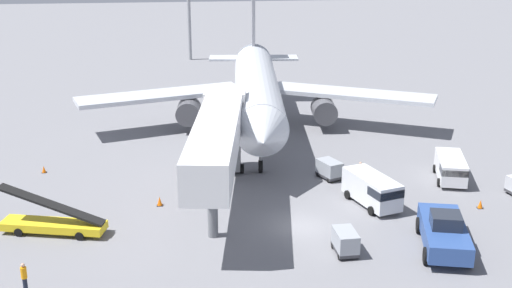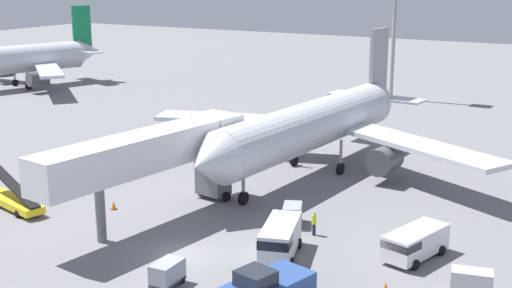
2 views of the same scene
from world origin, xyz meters
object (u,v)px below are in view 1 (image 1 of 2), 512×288
Objects in this scene: baggage_cart_far_right at (345,241)px; pushback_tug at (444,232)px; jet_bridge at (218,137)px; ground_crew_worker_foreground at (360,171)px; ground_crew_worker_midground at (24,277)px; safety_cone_alpha at (44,169)px; service_van_far_center at (451,168)px; safety_cone_charlie at (160,201)px; service_van_mid_center at (373,189)px; airplane_at_gate at (257,89)px; belt_loader_truck at (53,223)px; baggage_cart_mid_right at (329,169)px; safety_cone_bravo at (480,204)px.

pushback_tug is at bearing -1.34° from baggage_cart_far_right.
ground_crew_worker_foreground is at bearing 13.98° from jet_bridge.
pushback_tug reaches higher than ground_crew_worker_midground.
baggage_cart_far_right is 3.66× the size of safety_cone_alpha.
baggage_cart_far_right is (-11.83, -11.42, -0.28)m from service_van_far_center.
service_van_mid_center is at bearing -6.49° from safety_cone_charlie.
safety_cone_alpha is (-14.62, 8.23, -5.02)m from jet_bridge.
airplane_at_gate is 1.90× the size of jet_bridge.
belt_loader_truck is (-25.68, 5.33, -0.44)m from pushback_tug.
baggage_cart_mid_right is at bearing 170.41° from service_van_far_center.
safety_cone_charlie is (-4.54, 0.03, -4.97)m from jet_bridge.
baggage_cart_far_right is 3.41× the size of safety_cone_bravo.
baggage_cart_far_right is 28.07m from safety_cone_alpha.
belt_loader_truck is 7.57m from ground_crew_worker_midground.
service_van_mid_center is 4.75m from ground_crew_worker_foreground.
service_van_mid_center is at bearing -8.86° from jet_bridge.
safety_cone_alpha is at bearing 170.22° from baggage_cart_mid_right.
service_van_mid_center is 8.66× the size of safety_cone_bravo.
ground_crew_worker_midground reaches higher than safety_cone_alpha.
airplane_at_gate reaches higher than safety_cone_charlie.
safety_cone_bravo reaches higher than safety_cone_alpha.
airplane_at_gate is 18.54m from jet_bridge.
pushback_tug is at bearing -70.80° from service_van_mid_center.
jet_bridge is 17.51m from safety_cone_alpha.
baggage_cart_far_right reaches higher than baggage_cart_mid_right.
safety_cone_alpha is (-2.96, 12.07, -0.48)m from belt_loader_truck.
jet_bridge reaches higher than safety_cone_charlie.
service_van_far_center is 10.03m from baggage_cart_mid_right.
pushback_tug is at bearing -71.43° from airplane_at_gate.
baggage_cart_mid_right reaches higher than safety_cone_bravo.
jet_bridge is at bearing -0.41° from safety_cone_charlie.
airplane_at_gate reaches higher than ground_crew_worker_midground.
airplane_at_gate is 5.00× the size of belt_loader_truck.
safety_cone_charlie is (-23.90, -2.37, -0.80)m from service_van_far_center.
airplane_at_gate is 20.24× the size of ground_crew_worker_midground.
safety_cone_charlie is (-9.49, -17.82, -4.18)m from airplane_at_gate.
jet_bridge is 10.98× the size of ground_crew_worker_foreground.
airplane_at_gate reaches higher than service_van_far_center.
safety_cone_charlie is at bearing 28.55° from belt_loader_truck.
safety_cone_bravo is at bearing -55.65° from airplane_at_gate.
belt_loader_truck is 4.18× the size of ground_crew_worker_foreground.
service_van_far_center is (31.01, 6.24, 0.37)m from belt_loader_truck.
safety_cone_bravo is (31.30, 8.15, -0.64)m from ground_crew_worker_midground.
jet_bridge is at bearing -156.70° from baggage_cart_mid_right.
ground_crew_worker_foreground is 0.97× the size of ground_crew_worker_midground.
ground_crew_worker_foreground is at bearing 70.37° from baggage_cart_far_right.
pushback_tug is 14.02m from baggage_cart_mid_right.
ground_crew_worker_foreground is (4.26, 11.95, 0.07)m from baggage_cart_far_right.
ground_crew_worker_foreground is at bearing 85.94° from service_van_mid_center.
baggage_cart_far_right is at bearing -135.99° from service_van_far_center.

